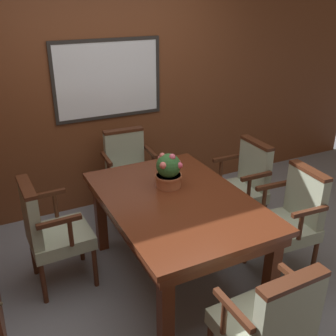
{
  "coord_description": "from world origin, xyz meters",
  "views": [
    {
      "loc": [
        -1.27,
        -2.28,
        2.25
      ],
      "look_at": [
        0.01,
        0.28,
        0.97
      ],
      "focal_mm": 42.0,
      "sensor_mm": 36.0,
      "label": 1
    }
  ],
  "objects_px": {
    "potted_plant": "(169,170)",
    "chair_right_near": "(291,217)",
    "dining_table": "(176,209)",
    "chair_head_near": "(269,325)",
    "chair_head_far": "(129,171)",
    "chair_right_far": "(243,184)",
    "chair_left_far": "(50,229)"
  },
  "relations": [
    {
      "from": "chair_right_near",
      "to": "potted_plant",
      "type": "bearing_deg",
      "value": -118.22
    },
    {
      "from": "dining_table",
      "to": "chair_head_near",
      "type": "xyz_separation_m",
      "value": [
        -0.02,
        -1.18,
        -0.14
      ]
    },
    {
      "from": "chair_left_far",
      "to": "chair_right_far",
      "type": "height_order",
      "value": "same"
    },
    {
      "from": "chair_head_near",
      "to": "potted_plant",
      "type": "height_order",
      "value": "potted_plant"
    },
    {
      "from": "chair_head_far",
      "to": "potted_plant",
      "type": "xyz_separation_m",
      "value": [
        0.01,
        -0.93,
        0.38
      ]
    },
    {
      "from": "chair_head_near",
      "to": "potted_plant",
      "type": "distance_m",
      "value": 1.44
    },
    {
      "from": "dining_table",
      "to": "potted_plant",
      "type": "distance_m",
      "value": 0.33
    },
    {
      "from": "chair_head_far",
      "to": "chair_left_far",
      "type": "relative_size",
      "value": 1.0
    },
    {
      "from": "chair_right_near",
      "to": "chair_head_far",
      "type": "bearing_deg",
      "value": -145.29
    },
    {
      "from": "chair_right_near",
      "to": "potted_plant",
      "type": "relative_size",
      "value": 3.14
    },
    {
      "from": "chair_head_near",
      "to": "dining_table",
      "type": "bearing_deg",
      "value": -91.97
    },
    {
      "from": "chair_head_near",
      "to": "chair_right_near",
      "type": "distance_m",
      "value": 1.26
    },
    {
      "from": "chair_left_far",
      "to": "chair_right_far",
      "type": "relative_size",
      "value": 1.0
    },
    {
      "from": "potted_plant",
      "to": "chair_right_near",
      "type": "bearing_deg",
      "value": -32.26
    },
    {
      "from": "chair_head_far",
      "to": "chair_left_far",
      "type": "distance_m",
      "value": 1.23
    },
    {
      "from": "chair_head_near",
      "to": "chair_right_far",
      "type": "bearing_deg",
      "value": -122.67
    },
    {
      "from": "chair_left_far",
      "to": "chair_right_near",
      "type": "height_order",
      "value": "same"
    },
    {
      "from": "chair_left_far",
      "to": "chair_right_far",
      "type": "distance_m",
      "value": 1.86
    },
    {
      "from": "chair_right_far",
      "to": "chair_right_near",
      "type": "bearing_deg",
      "value": -0.54
    },
    {
      "from": "chair_head_near",
      "to": "potted_plant",
      "type": "xyz_separation_m",
      "value": [
        0.06,
        1.39,
        0.38
      ]
    },
    {
      "from": "chair_left_far",
      "to": "chair_right_near",
      "type": "distance_m",
      "value": 1.98
    },
    {
      "from": "chair_head_far",
      "to": "potted_plant",
      "type": "distance_m",
      "value": 1.01
    },
    {
      "from": "chair_head_far",
      "to": "chair_right_far",
      "type": "relative_size",
      "value": 1.0
    },
    {
      "from": "chair_head_near",
      "to": "chair_right_near",
      "type": "relative_size",
      "value": 1.0
    },
    {
      "from": "chair_left_far",
      "to": "chair_right_near",
      "type": "relative_size",
      "value": 1.0
    },
    {
      "from": "dining_table",
      "to": "chair_head_far",
      "type": "relative_size",
      "value": 1.66
    },
    {
      "from": "dining_table",
      "to": "chair_left_far",
      "type": "height_order",
      "value": "chair_left_far"
    },
    {
      "from": "chair_head_far",
      "to": "chair_right_far",
      "type": "xyz_separation_m",
      "value": [
        0.9,
        -0.79,
        0.0
      ]
    },
    {
      "from": "chair_right_near",
      "to": "chair_left_far",
      "type": "bearing_deg",
      "value": -107.19
    },
    {
      "from": "chair_head_far",
      "to": "chair_right_far",
      "type": "height_order",
      "value": "same"
    },
    {
      "from": "dining_table",
      "to": "chair_head_far",
      "type": "distance_m",
      "value": 1.15
    },
    {
      "from": "chair_left_far",
      "to": "chair_right_near",
      "type": "bearing_deg",
      "value": -112.67
    }
  ]
}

